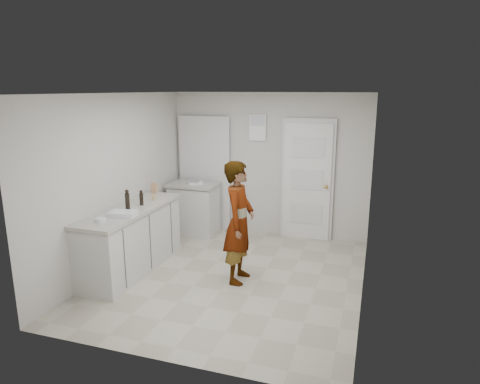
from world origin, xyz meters
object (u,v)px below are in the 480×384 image
(cake_mix_box, at_px, (154,188))
(oil_cruet_a, at_px, (141,198))
(spice_jar, at_px, (154,197))
(egg_bowl, at_px, (101,220))
(baking_dish, at_px, (123,214))
(oil_cruet_b, at_px, (127,200))
(person, at_px, (239,222))

(cake_mix_box, bearing_deg, oil_cruet_a, -69.47)
(spice_jar, xyz_separation_m, egg_bowl, (-0.12, -1.15, -0.02))
(baking_dish, bearing_deg, oil_cruet_b, 109.46)
(oil_cruet_a, bearing_deg, baking_dish, -85.99)
(oil_cruet_a, distance_m, egg_bowl, 0.86)
(oil_cruet_b, bearing_deg, person, 7.85)
(oil_cruet_b, bearing_deg, oil_cruet_a, 76.79)
(baking_dish, bearing_deg, person, 18.88)
(cake_mix_box, relative_size, egg_bowl, 1.35)
(cake_mix_box, bearing_deg, baking_dish, -74.02)
(spice_jar, bearing_deg, baking_dish, -89.67)
(oil_cruet_a, xyz_separation_m, baking_dish, (0.04, -0.55, -0.08))
(oil_cruet_a, bearing_deg, spice_jar, 83.59)
(oil_cruet_a, distance_m, baking_dish, 0.55)
(oil_cruet_a, distance_m, oil_cruet_b, 0.27)
(spice_jar, relative_size, oil_cruet_b, 0.30)
(oil_cruet_a, height_order, baking_dish, oil_cruet_a)
(spice_jar, bearing_deg, person, -13.35)
(person, height_order, baking_dish, person)
(baking_dish, distance_m, egg_bowl, 0.33)
(spice_jar, distance_m, oil_cruet_a, 0.31)
(person, xyz_separation_m, oil_cruet_a, (-1.49, 0.05, 0.21))
(cake_mix_box, height_order, spice_jar, cake_mix_box)
(cake_mix_box, distance_m, oil_cruet_a, 0.73)
(oil_cruet_b, relative_size, egg_bowl, 2.33)
(spice_jar, distance_m, egg_bowl, 1.15)
(egg_bowl, bearing_deg, oil_cruet_b, 87.80)
(person, bearing_deg, oil_cruet_a, 86.32)
(person, relative_size, baking_dish, 4.52)
(spice_jar, height_order, oil_cruet_b, oil_cruet_b)
(cake_mix_box, bearing_deg, oil_cruet_b, -76.89)
(egg_bowl, bearing_deg, person, 26.97)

